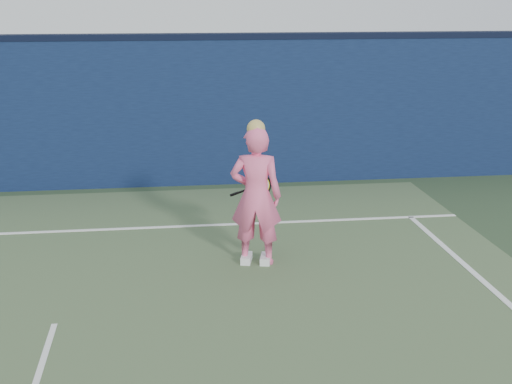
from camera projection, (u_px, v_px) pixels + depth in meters
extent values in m
plane|color=#2F452A|center=(39.00, 375.00, 6.26)|extent=(80.00, 80.00, 0.00)
cube|color=#0C1837|center=(94.00, 115.00, 12.14)|extent=(24.00, 0.40, 2.50)
cube|color=black|center=(89.00, 37.00, 11.79)|extent=(24.00, 0.42, 0.10)
imported|color=pink|center=(256.00, 196.00, 8.67)|extent=(0.71, 0.55, 1.73)
sphere|color=tan|center=(256.00, 129.00, 8.45)|extent=(0.22, 0.22, 0.22)
cube|color=white|center=(266.00, 259.00, 8.87)|extent=(0.18, 0.30, 0.10)
cube|color=white|center=(246.00, 258.00, 8.90)|extent=(0.18, 0.30, 0.10)
torus|color=black|center=(261.00, 186.00, 9.14)|extent=(0.29, 0.15, 0.30)
torus|color=gold|center=(261.00, 186.00, 9.14)|extent=(0.24, 0.12, 0.24)
cylinder|color=beige|center=(261.00, 186.00, 9.14)|extent=(0.23, 0.11, 0.24)
cylinder|color=black|center=(244.00, 191.00, 9.12)|extent=(0.27, 0.08, 0.10)
cylinder|color=black|center=(234.00, 194.00, 9.11)|extent=(0.13, 0.06, 0.06)
cube|color=white|center=(84.00, 230.00, 10.08)|extent=(11.00, 0.08, 0.01)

